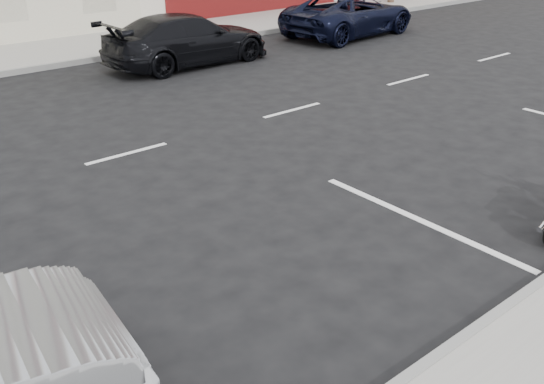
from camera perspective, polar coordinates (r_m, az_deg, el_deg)
The scene contains 4 objects.
ground at distance 12.23m, azimuth -5.15°, elevation 5.84°, with size 120.00×120.00×0.00m, color black.
fire_hydrant at distance 26.07m, azimuth 6.17°, elevation 17.47°, with size 0.20×0.20×0.72m.
suv_far at distance 21.58m, azimuth 7.34°, elevation 16.25°, with size 2.35×5.09×1.42m, color black.
car_far at distance 17.46m, azimuth -7.96°, elevation 14.05°, with size 1.97×4.84×1.40m, color black.
Camera 1 is at (-6.52, -9.51, 4.08)m, focal length 40.00 mm.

